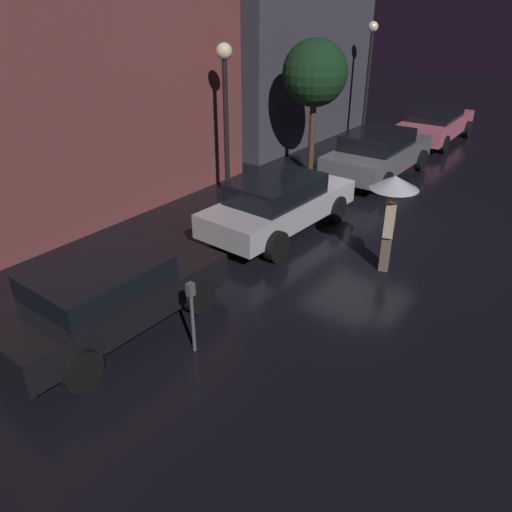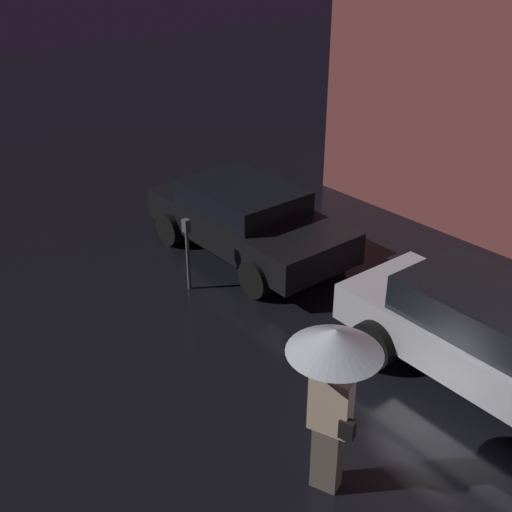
{
  "view_description": "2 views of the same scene",
  "coord_description": "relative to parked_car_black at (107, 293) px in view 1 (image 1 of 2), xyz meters",
  "views": [
    {
      "loc": [
        -11.28,
        -4.93,
        5.2
      ],
      "look_at": [
        -4.97,
        -0.15,
        1.05
      ],
      "focal_mm": 35.0,
      "sensor_mm": 36.0,
      "label": 1
    },
    {
      "loc": [
        1.24,
        -5.34,
        5.56
      ],
      "look_at": [
        -4.95,
        -0.12,
        1.3
      ],
      "focal_mm": 45.0,
      "sensor_mm": 36.0,
      "label": 2
    }
  ],
  "objects": [
    {
      "name": "street_lamp_far",
      "position": [
        14.78,
        2.52,
        2.23
      ],
      "size": [
        0.39,
        0.39,
        4.35
      ],
      "color": "black",
      "rests_on": "ground"
    },
    {
      "name": "parked_car_pink",
      "position": [
        15.85,
        -0.04,
        0.05
      ],
      "size": [
        4.7,
        1.99,
        1.42
      ],
      "rotation": [
        0.0,
        0.0,
        0.04
      ],
      "color": "#DB6684",
      "rests_on": "ground"
    },
    {
      "name": "parked_car_black",
      "position": [
        0.0,
        0.0,
        0.0
      ],
      "size": [
        4.12,
        2.02,
        1.3
      ],
      "rotation": [
        0.0,
        0.0,
        -0.02
      ],
      "color": "black",
      "rests_on": "ground"
    },
    {
      "name": "parked_car_grey",
      "position": [
        10.48,
        -0.1,
        0.08
      ],
      "size": [
        4.59,
        2.05,
        1.46
      ],
      "rotation": [
        0.0,
        0.0,
        0.02
      ],
      "color": "slate",
      "rests_on": "ground"
    },
    {
      "name": "street_lamp_near",
      "position": [
        6.3,
        2.63,
        2.23
      ],
      "size": [
        0.43,
        0.43,
        4.14
      ],
      "color": "black",
      "rests_on": "ground"
    },
    {
      "name": "ground_plane",
      "position": [
        7.06,
        -1.45,
        -0.7
      ],
      "size": [
        60.0,
        60.0,
        0.0
      ],
      "primitive_type": "plane",
      "color": "black"
    },
    {
      "name": "parked_car_silver",
      "position": [
        5.08,
        -0.02,
        0.05
      ],
      "size": [
        4.36,
        1.89,
        1.4
      ],
      "rotation": [
        0.0,
        0.0,
        -0.03
      ],
      "color": "#B7B7BF",
      "rests_on": "ground"
    },
    {
      "name": "parking_meter",
      "position": [
        0.41,
        -1.6,
        0.09
      ],
      "size": [
        0.12,
        0.1,
        1.29
      ],
      "color": "#4C5154",
      "rests_on": "ground"
    },
    {
      "name": "street_tree",
      "position": [
        9.63,
        1.86,
        2.38
      ],
      "size": [
        2.01,
        2.01,
        4.11
      ],
      "color": "#473323",
      "rests_on": "ground"
    },
    {
      "name": "pedestrian_with_umbrella",
      "position": [
        4.89,
        -2.9,
        0.89
      ],
      "size": [
        0.97,
        0.97,
        2.07
      ],
      "rotation": [
        0.0,
        0.0,
        0.36
      ],
      "color": "#66564C",
      "rests_on": "ground"
    },
    {
      "name": "building_facade_right",
      "position": [
        13.0,
        5.05,
        2.9
      ],
      "size": [
        7.9,
        3.0,
        7.21
      ],
      "color": "#3D3D47",
      "rests_on": "ground"
    },
    {
      "name": "building_facade_left",
      "position": [
        3.32,
        5.05,
        3.58
      ],
      "size": [
        9.64,
        3.0,
        8.57
      ],
      "color": "brown",
      "rests_on": "ground"
    }
  ]
}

